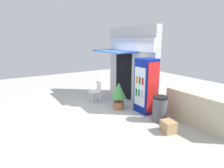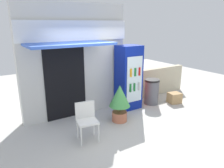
% 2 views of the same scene
% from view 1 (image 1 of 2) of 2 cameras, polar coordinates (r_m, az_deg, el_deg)
% --- Properties ---
extents(ground, '(16.00, 16.00, 0.00)m').
position_cam_1_polar(ground, '(7.49, -2.67, -7.13)').
color(ground, beige).
extents(storefront_building, '(3.08, 1.30, 3.13)m').
position_cam_1_polar(storefront_building, '(8.29, 5.52, 6.34)').
color(storefront_building, silver).
rests_on(storefront_building, ground).
extents(drink_cooler, '(0.71, 0.63, 1.96)m').
position_cam_1_polar(drink_cooler, '(6.94, 10.15, -0.52)').
color(drink_cooler, navy).
rests_on(drink_cooler, ground).
extents(plastic_chair, '(0.52, 0.49, 0.87)m').
position_cam_1_polar(plastic_chair, '(8.06, -4.72, -1.77)').
color(plastic_chair, silver).
rests_on(plastic_chair, ground).
extents(potted_plant_near_shop, '(0.57, 0.57, 1.02)m').
position_cam_1_polar(potted_plant_near_shop, '(7.24, 2.01, -2.72)').
color(potted_plant_near_shop, '#BC6B4C').
rests_on(potted_plant_near_shop, ground).
extents(trash_bin, '(0.49, 0.49, 0.83)m').
position_cam_1_polar(trash_bin, '(6.43, 14.06, -7.12)').
color(trash_bin, '#595960').
rests_on(trash_bin, ground).
extents(stone_boundary_wall, '(2.35, 0.21, 0.99)m').
position_cam_1_polar(stone_boundary_wall, '(6.36, 24.25, -7.44)').
color(stone_boundary_wall, beige).
rests_on(stone_boundary_wall, ground).
extents(cardboard_box, '(0.46, 0.42, 0.34)m').
position_cam_1_polar(cardboard_box, '(5.84, 16.45, -12.10)').
color(cardboard_box, tan).
rests_on(cardboard_box, ground).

